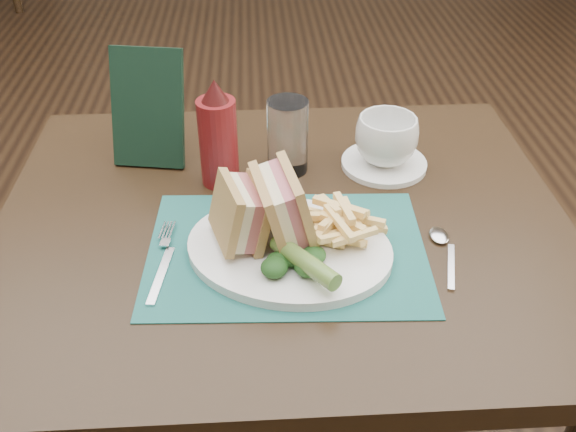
{
  "coord_description": "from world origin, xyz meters",
  "views": [
    {
      "loc": [
        -0.04,
        -1.31,
        1.35
      ],
      "look_at": [
        0.0,
        -0.56,
        0.8
      ],
      "focal_mm": 40.0,
      "sensor_mm": 36.0,
      "label": 1
    }
  ],
  "objects_px": {
    "sandwich_half_b": "(269,208)",
    "coffee_cup": "(386,140)",
    "ketchup_bottle": "(218,133)",
    "check_presenter": "(148,108)",
    "table_main": "(284,375)",
    "placemat": "(287,251)",
    "saucer": "(384,164)",
    "drinking_glass": "(288,136)",
    "plate": "(289,249)",
    "sandwich_half_a": "(226,215)"
  },
  "relations": [
    {
      "from": "table_main",
      "to": "sandwich_half_a",
      "type": "xyz_separation_m",
      "value": [
        -0.08,
        -0.08,
        0.44
      ]
    },
    {
      "from": "drinking_glass",
      "to": "sandwich_half_b",
      "type": "bearing_deg",
      "value": -99.94
    },
    {
      "from": "sandwich_half_a",
      "to": "sandwich_half_b",
      "type": "xyz_separation_m",
      "value": [
        0.06,
        0.0,
        0.01
      ]
    },
    {
      "from": "table_main",
      "to": "ketchup_bottle",
      "type": "height_order",
      "value": "ketchup_bottle"
    },
    {
      "from": "sandwich_half_a",
      "to": "ketchup_bottle",
      "type": "bearing_deg",
      "value": 78.6
    },
    {
      "from": "ketchup_bottle",
      "to": "saucer",
      "type": "bearing_deg",
      "value": 6.42
    },
    {
      "from": "sandwich_half_b",
      "to": "coffee_cup",
      "type": "relative_size",
      "value": 1.06
    },
    {
      "from": "sandwich_half_b",
      "to": "ketchup_bottle",
      "type": "relative_size",
      "value": 0.62
    },
    {
      "from": "table_main",
      "to": "plate",
      "type": "height_order",
      "value": "plate"
    },
    {
      "from": "plate",
      "to": "coffee_cup",
      "type": "relative_size",
      "value": 2.78
    },
    {
      "from": "placemat",
      "to": "saucer",
      "type": "height_order",
      "value": "saucer"
    },
    {
      "from": "sandwich_half_b",
      "to": "sandwich_half_a",
      "type": "bearing_deg",
      "value": 174.26
    },
    {
      "from": "sandwich_half_b",
      "to": "saucer",
      "type": "distance_m",
      "value": 0.31
    },
    {
      "from": "sandwich_half_a",
      "to": "coffee_cup",
      "type": "height_order",
      "value": "sandwich_half_a"
    },
    {
      "from": "plate",
      "to": "coffee_cup",
      "type": "distance_m",
      "value": 0.3
    },
    {
      "from": "drinking_glass",
      "to": "check_presenter",
      "type": "bearing_deg",
      "value": 167.67
    },
    {
      "from": "sandwich_half_a",
      "to": "drinking_glass",
      "type": "xyz_separation_m",
      "value": [
        0.1,
        0.23,
        -0.0
      ]
    },
    {
      "from": "table_main",
      "to": "coffee_cup",
      "type": "height_order",
      "value": "coffee_cup"
    },
    {
      "from": "sandwich_half_b",
      "to": "table_main",
      "type": "bearing_deg",
      "value": 62.84
    },
    {
      "from": "placemat",
      "to": "check_presenter",
      "type": "height_order",
      "value": "check_presenter"
    },
    {
      "from": "plate",
      "to": "drinking_glass",
      "type": "relative_size",
      "value": 2.31
    },
    {
      "from": "sandwich_half_a",
      "to": "saucer",
      "type": "bearing_deg",
      "value": 23.69
    },
    {
      "from": "placemat",
      "to": "check_presenter",
      "type": "xyz_separation_m",
      "value": [
        -0.22,
        0.28,
        0.1
      ]
    },
    {
      "from": "sandwich_half_b",
      "to": "check_presenter",
      "type": "height_order",
      "value": "check_presenter"
    },
    {
      "from": "saucer",
      "to": "plate",
      "type": "bearing_deg",
      "value": -127.81
    },
    {
      "from": "placemat",
      "to": "sandwich_half_b",
      "type": "xyz_separation_m",
      "value": [
        -0.02,
        0.01,
        0.07
      ]
    },
    {
      "from": "table_main",
      "to": "plate",
      "type": "relative_size",
      "value": 3.0
    },
    {
      "from": "plate",
      "to": "ketchup_bottle",
      "type": "height_order",
      "value": "ketchup_bottle"
    },
    {
      "from": "placemat",
      "to": "saucer",
      "type": "xyz_separation_m",
      "value": [
        0.18,
        0.23,
        0.0
      ]
    },
    {
      "from": "ketchup_bottle",
      "to": "check_presenter",
      "type": "xyz_separation_m",
      "value": [
        -0.12,
        0.08,
        0.01
      ]
    },
    {
      "from": "table_main",
      "to": "sandwich_half_a",
      "type": "bearing_deg",
      "value": -135.96
    },
    {
      "from": "drinking_glass",
      "to": "placemat",
      "type": "bearing_deg",
      "value": -93.58
    },
    {
      "from": "check_presenter",
      "to": "saucer",
      "type": "bearing_deg",
      "value": 2.65
    },
    {
      "from": "table_main",
      "to": "placemat",
      "type": "height_order",
      "value": "placemat"
    },
    {
      "from": "placemat",
      "to": "check_presenter",
      "type": "relative_size",
      "value": 1.99
    },
    {
      "from": "placemat",
      "to": "plate",
      "type": "distance_m",
      "value": 0.01
    },
    {
      "from": "saucer",
      "to": "drinking_glass",
      "type": "height_order",
      "value": "drinking_glass"
    },
    {
      "from": "drinking_glass",
      "to": "ketchup_bottle",
      "type": "height_order",
      "value": "ketchup_bottle"
    },
    {
      "from": "sandwich_half_b",
      "to": "saucer",
      "type": "relative_size",
      "value": 0.76
    },
    {
      "from": "placemat",
      "to": "drinking_glass",
      "type": "relative_size",
      "value": 3.13
    },
    {
      "from": "plate",
      "to": "sandwich_half_b",
      "type": "height_order",
      "value": "sandwich_half_b"
    },
    {
      "from": "coffee_cup",
      "to": "drinking_glass",
      "type": "relative_size",
      "value": 0.83
    },
    {
      "from": "sandwich_half_a",
      "to": "ketchup_bottle",
      "type": "relative_size",
      "value": 0.53
    },
    {
      "from": "plate",
      "to": "check_presenter",
      "type": "bearing_deg",
      "value": 145.2
    },
    {
      "from": "sandwich_half_a",
      "to": "saucer",
      "type": "xyz_separation_m",
      "value": [
        0.27,
        0.23,
        -0.06
      ]
    },
    {
      "from": "table_main",
      "to": "check_presenter",
      "type": "relative_size",
      "value": 4.41
    },
    {
      "from": "ketchup_bottle",
      "to": "table_main",
      "type": "bearing_deg",
      "value": -48.0
    },
    {
      "from": "plate",
      "to": "saucer",
      "type": "distance_m",
      "value": 0.3
    },
    {
      "from": "saucer",
      "to": "drinking_glass",
      "type": "relative_size",
      "value": 1.15
    },
    {
      "from": "sandwich_half_b",
      "to": "coffee_cup",
      "type": "bearing_deg",
      "value": 36.28
    }
  ]
}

